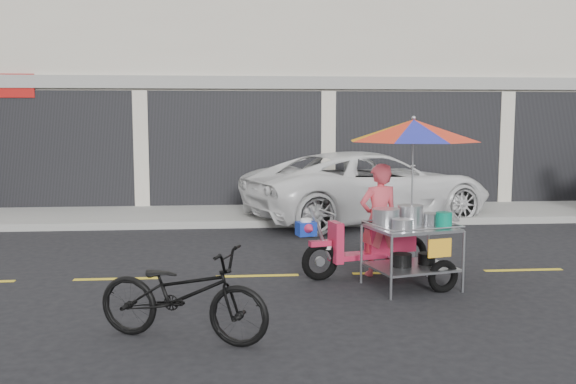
{
  "coord_description": "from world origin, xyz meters",
  "views": [
    {
      "loc": [
        -2.35,
        -9.07,
        2.31
      ],
      "look_at": [
        -1.5,
        0.6,
        1.15
      ],
      "focal_mm": 40.0,
      "sensor_mm": 36.0,
      "label": 1
    }
  ],
  "objects": [
    {
      "name": "centerline",
      "position": [
        0.0,
        0.0,
        0.0
      ],
      "size": [
        42.0,
        0.1,
        0.01
      ],
      "primitive_type": "cube",
      "color": "gold",
      "rests_on": "ground"
    },
    {
      "name": "shophouse_block",
      "position": [
        2.82,
        10.59,
        4.24
      ],
      "size": [
        36.0,
        8.11,
        10.4
      ],
      "color": "beige",
      "rests_on": "ground"
    },
    {
      "name": "near_bicycle",
      "position": [
        -2.87,
        -2.6,
        0.49
      ],
      "size": [
        1.98,
        1.3,
        0.98
      ],
      "primitive_type": "imported",
      "rotation": [
        0.0,
        0.0,
        1.19
      ],
      "color": "black",
      "rests_on": "ground"
    },
    {
      "name": "food_vendor_rig",
      "position": [
        -0.07,
        -0.51,
        1.45
      ],
      "size": [
        2.61,
        2.15,
        2.32
      ],
      "rotation": [
        0.0,
        0.0,
        0.25
      ],
      "color": "black",
      "rests_on": "ground"
    },
    {
      "name": "sidewalk",
      "position": [
        0.0,
        5.5,
        0.07
      ],
      "size": [
        45.0,
        3.0,
        0.15
      ],
      "primitive_type": "cube",
      "color": "gray",
      "rests_on": "ground"
    },
    {
      "name": "ground",
      "position": [
        0.0,
        0.0,
        0.0
      ],
      "size": [
        90.0,
        90.0,
        0.0
      ],
      "primitive_type": "plane",
      "color": "black"
    },
    {
      "name": "white_pickup",
      "position": [
        0.66,
        4.7,
        0.77
      ],
      "size": [
        6.05,
        4.26,
        1.53
      ],
      "primitive_type": "imported",
      "rotation": [
        0.0,
        0.0,
        1.92
      ],
      "color": "white",
      "rests_on": "ground"
    }
  ]
}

